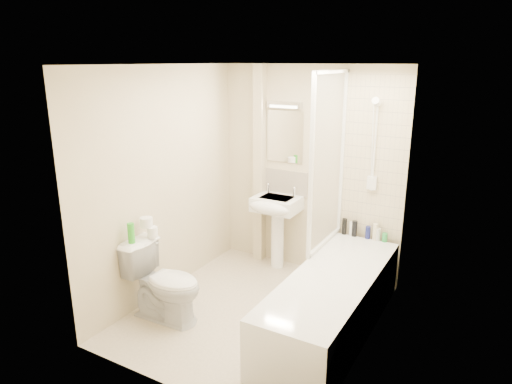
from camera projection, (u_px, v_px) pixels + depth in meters
The scene contains 26 objects.
floor at pixel (255, 313), 4.56m from camera, with size 2.50×2.50×0.00m, color beige.
wall_back at pixel (309, 171), 5.27m from camera, with size 2.20×0.02×2.40m, color beige.
wall_left at pixel (164, 184), 4.75m from camera, with size 0.02×2.50×2.40m, color beige.
wall_right at pixel (373, 218), 3.70m from camera, with size 0.02×2.50×2.40m, color beige.
ceiling at pixel (255, 64), 3.89m from camera, with size 2.20×2.50×0.02m, color white.
tile_back at pixel (374, 159), 4.84m from camera, with size 0.70×0.01×1.75m, color beige.
tile_right at pixel (377, 188), 3.73m from camera, with size 0.01×2.10×1.75m, color beige.
pipe_boxing at pixel (260, 166), 5.51m from camera, with size 0.12×0.12×2.40m, color beige.
splashback at pixel (284, 182), 5.45m from camera, with size 0.60×0.01×0.30m, color beige.
mirror at pixel (285, 137), 5.30m from camera, with size 0.46×0.01×0.60m, color white.
strip_light at pixel (285, 105), 5.18m from camera, with size 0.42×0.07×0.07m, color silver.
bathtub at pixel (332, 302), 4.21m from camera, with size 0.70×2.10×0.55m.
shower_screen at pixel (328, 161), 4.63m from camera, with size 0.04×0.92×1.80m.
shower_fixture at pixel (374, 149), 4.77m from camera, with size 0.10×0.16×0.99m.
pedestal_sink at pixel (275, 212), 5.35m from camera, with size 0.53×0.48×1.02m.
bottle_black_a at pixel (344, 226), 5.11m from camera, with size 0.05×0.05×0.18m, color black.
bottle_white_a at pixel (352, 229), 5.08m from camera, with size 0.05×0.05×0.16m, color silver.
bottle_black_b at pixel (354, 229), 5.06m from camera, with size 0.06×0.06×0.17m, color black.
bottle_blue at pixel (368, 232), 4.99m from camera, with size 0.05×0.05×0.14m, color navy.
bottle_cream at pixel (375, 232), 4.95m from camera, with size 0.06×0.06×0.19m, color beige.
bottle_white_b at pixel (378, 234), 4.94m from camera, with size 0.05×0.05×0.14m, color silver.
bottle_green at pixel (385, 237), 4.91m from camera, with size 0.05×0.05×0.10m, color green.
toilet at pixel (165, 282), 4.38m from camera, with size 0.77×0.46×0.77m, color white.
toilet_roll_lower at pixel (153, 232), 4.44m from camera, with size 0.10×0.10×0.10m, color white.
toilet_roll_upper at pixel (146, 222), 4.43m from camera, with size 0.12×0.12×0.09m, color white.
green_bottle at pixel (131, 233), 4.29m from camera, with size 0.06×0.06×0.20m, color green.
Camera 1 is at (2.00, -3.51, 2.43)m, focal length 32.00 mm.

